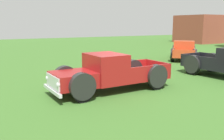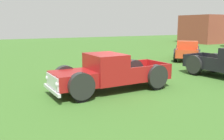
% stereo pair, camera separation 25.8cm
% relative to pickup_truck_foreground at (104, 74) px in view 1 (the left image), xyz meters
% --- Properties ---
extents(ground_plane, '(80.00, 80.00, 0.00)m').
position_rel_pickup_truck_foreground_xyz_m(ground_plane, '(-0.69, 1.33, -0.77)').
color(ground_plane, '#3D6B28').
extents(pickup_truck_foreground, '(2.26, 5.37, 1.62)m').
position_rel_pickup_truck_foreground_xyz_m(pickup_truck_foreground, '(0.00, 0.00, 0.00)').
color(pickup_truck_foreground, maroon).
rests_on(pickup_truck_foreground, ground_plane).
extents(pickup_truck_behind_left, '(4.60, 4.56, 1.47)m').
position_rel_pickup_truck_foreground_xyz_m(pickup_truck_behind_left, '(-6.01, 10.39, -0.07)').
color(pickup_truck_behind_left, '#D14723').
rests_on(pickup_truck_behind_left, ground_plane).
extents(trash_can, '(0.59, 0.59, 0.95)m').
position_rel_pickup_truck_foreground_xyz_m(trash_can, '(-9.13, 13.52, -0.29)').
color(trash_can, orange).
rests_on(trash_can, ground_plane).
extents(brick_pavilion, '(6.07, 4.69, 4.10)m').
position_rel_pickup_truck_foreground_xyz_m(brick_pavilion, '(-18.32, 25.26, 1.28)').
color(brick_pavilion, brown).
rests_on(brick_pavilion, ground_plane).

